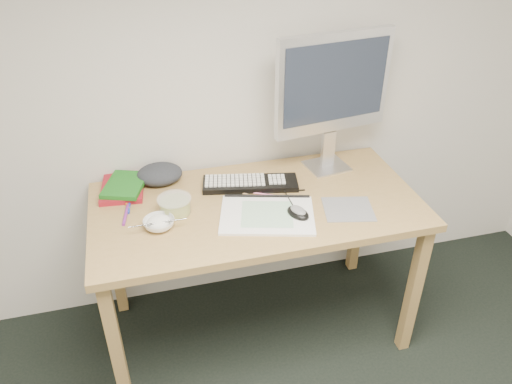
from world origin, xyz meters
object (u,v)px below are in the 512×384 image
desk (257,218)px  keyboard (250,184)px  rice_bowl (159,224)px  monitor (333,87)px  sketchpad (267,215)px

desk → keyboard: (0.01, 0.14, 0.09)m
desk → rice_bowl: size_ratio=11.31×
keyboard → rice_bowl: bearing=-141.8°
keyboard → monitor: size_ratio=0.66×
desk → monitor: size_ratio=2.19×
desk → sketchpad: (0.02, -0.11, 0.09)m
keyboard → rice_bowl: 0.48m
monitor → rice_bowl: bearing=-169.0°
sketchpad → monitor: bearing=55.5°
desk → keyboard: size_ratio=3.30×
keyboard → desk: bearing=-80.9°
rice_bowl → sketchpad: bearing=-4.3°
sketchpad → desk: bearing=113.8°
desk → keyboard: bearing=87.5°
desk → rice_bowl: bearing=-170.0°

